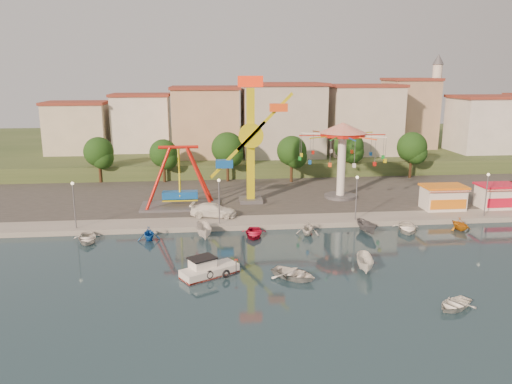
{
  "coord_description": "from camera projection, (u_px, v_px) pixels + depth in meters",
  "views": [
    {
      "loc": [
        -9.36,
        -41.97,
        17.55
      ],
      "look_at": [
        -3.69,
        14.0,
        4.0
      ],
      "focal_mm": 35.0,
      "sensor_mm": 36.0,
      "label": 1
    }
  ],
  "objects": [
    {
      "name": "moored_boat_1",
      "position": [
        149.0,
        233.0,
        53.4
      ],
      "size": [
        2.78,
        3.09,
        1.46
      ],
      "primitive_type": "imported",
      "rotation": [
        0.0,
        0.0,
        0.15
      ],
      "color": "#1456B4",
      "rests_on": "ground"
    },
    {
      "name": "ground",
      "position": [
        311.0,
        269.0,
        45.63
      ],
      "size": [
        200.0,
        200.0,
        0.0
      ],
      "primitive_type": "plane",
      "color": "#132935",
      "rests_on": "ground"
    },
    {
      "name": "wave_swinger",
      "position": [
        342.0,
        143.0,
        67.39
      ],
      "size": [
        11.6,
        11.6,
        10.4
      ],
      "color": "#59595E",
      "rests_on": "quay_deck"
    },
    {
      "name": "booth_mid",
      "position": [
        498.0,
        196.0,
        63.79
      ],
      "size": [
        5.4,
        3.78,
        3.08
      ],
      "color": "white",
      "rests_on": "quay_deck"
    },
    {
      "name": "lamp_post_2",
      "position": [
        356.0,
        199.0,
        58.26
      ],
      "size": [
        0.14,
        0.14,
        5.0
      ],
      "primitive_type": "cylinder",
      "color": "#59595E",
      "rests_on": "quay_deck"
    },
    {
      "name": "moored_boat_7",
      "position": [
        460.0,
        224.0,
        56.83
      ],
      "size": [
        2.88,
        3.17,
        1.45
      ],
      "primitive_type": "imported",
      "rotation": [
        0.0,
        0.0,
        0.2
      ],
      "color": "orange",
      "rests_on": "ground"
    },
    {
      "name": "moored_boat_5",
      "position": [
        367.0,
        227.0,
        55.77
      ],
      "size": [
        2.08,
        3.77,
        1.37
      ],
      "primitive_type": "imported",
      "rotation": [
        0.0,
        0.0,
        0.22
      ],
      "color": "#545358",
      "rests_on": "ground"
    },
    {
      "name": "building_2",
      "position": [
        212.0,
        121.0,
        93.06
      ],
      "size": [
        11.95,
        9.28,
        11.23
      ],
      "primitive_type": "cube",
      "color": "tan",
      "rests_on": "hill_terrace"
    },
    {
      "name": "lamp_post_1",
      "position": [
        219.0,
        203.0,
        56.69
      ],
      "size": [
        0.14,
        0.14,
        5.0
      ],
      "primitive_type": "cylinder",
      "color": "#59595E",
      "rests_on": "quay_deck"
    },
    {
      "name": "minaret",
      "position": [
        435.0,
        98.0,
        98.45
      ],
      "size": [
        2.8,
        2.8,
        18.0
      ],
      "color": "silver",
      "rests_on": "hill_terrace"
    },
    {
      "name": "tree_2",
      "position": [
        227.0,
        148.0,
        78.29
      ],
      "size": [
        5.02,
        5.02,
        7.85
      ],
      "color": "#382314",
      "rests_on": "quay_deck"
    },
    {
      "name": "building_0",
      "position": [
        64.0,
        124.0,
        84.82
      ],
      "size": [
        9.26,
        9.53,
        11.87
      ],
      "primitive_type": "cube",
      "color": "beige",
      "rests_on": "hill_terrace"
    },
    {
      "name": "tree_4",
      "position": [
        349.0,
        146.0,
        81.78
      ],
      "size": [
        4.86,
        4.86,
        7.6
      ],
      "color": "#382314",
      "rests_on": "quay_deck"
    },
    {
      "name": "rowboat_b",
      "position": [
        454.0,
        304.0,
        37.95
      ],
      "size": [
        4.17,
        3.84,
        0.7
      ],
      "primitive_type": "imported",
      "rotation": [
        0.0,
        0.0,
        -1.02
      ],
      "color": "white",
      "rests_on": "ground"
    },
    {
      "name": "building_1",
      "position": [
        140.0,
        129.0,
        91.52
      ],
      "size": [
        12.33,
        9.01,
        8.63
      ],
      "primitive_type": "cube",
      "color": "silver",
      "rests_on": "hill_terrace"
    },
    {
      "name": "building_6",
      "position": [
        487.0,
        117.0,
        94.98
      ],
      "size": [
        8.23,
        8.98,
        12.36
      ],
      "primitive_type": "cube",
      "color": "silver",
      "rests_on": "hill_terrace"
    },
    {
      "name": "building_3",
      "position": [
        287.0,
        128.0,
        91.6
      ],
      "size": [
        12.59,
        10.5,
        9.2
      ],
      "primitive_type": "cube",
      "color": "beige",
      "rests_on": "hill_terrace"
    },
    {
      "name": "pirate_ship_ride",
      "position": [
        180.0,
        178.0,
        63.41
      ],
      "size": [
        10.0,
        5.0,
        8.0
      ],
      "color": "#59595E",
      "rests_on": "quay_deck"
    },
    {
      "name": "building_5",
      "position": [
        424.0,
        120.0,
        95.47
      ],
      "size": [
        12.77,
        10.96,
        11.21
      ],
      "primitive_type": "cube",
      "color": "tan",
      "rests_on": "hill_terrace"
    },
    {
      "name": "asphalt_pad",
      "position": [
        270.0,
        189.0,
        74.5
      ],
      "size": [
        90.0,
        28.0,
        0.01
      ],
      "primitive_type": "cube",
      "color": "#4C4944",
      "rests_on": "quay_deck"
    },
    {
      "name": "tree_3",
      "position": [
        292.0,
        151.0,
        77.95
      ],
      "size": [
        4.68,
        4.68,
        7.32
      ],
      "color": "#382314",
      "rests_on": "quay_deck"
    },
    {
      "name": "moored_boat_0",
      "position": [
        87.0,
        238.0,
        52.84
      ],
      "size": [
        3.49,
        4.37,
        0.81
      ],
      "primitive_type": "imported",
      "rotation": [
        0.0,
        0.0,
        0.2
      ],
      "color": "silver",
      "rests_on": "ground"
    },
    {
      "name": "moored_boat_3",
      "position": [
        254.0,
        233.0,
        54.58
      ],
      "size": [
        3.27,
        4.22,
        0.8
      ],
      "primitive_type": "imported",
      "rotation": [
        0.0,
        0.0,
        -0.14
      ],
      "color": "#B70E2F",
      "rests_on": "ground"
    },
    {
      "name": "hill_terrace",
      "position": [
        248.0,
        147.0,
        110.08
      ],
      "size": [
        200.0,
        60.0,
        3.0
      ],
      "primitive_type": "cube",
      "color": "#384C26",
      "rests_on": "ground"
    },
    {
      "name": "moored_boat_2",
      "position": [
        204.0,
        231.0,
        53.96
      ],
      "size": [
        2.04,
        4.36,
        1.63
      ],
      "primitive_type": "imported",
      "rotation": [
        0.0,
        0.0,
        0.11
      ],
      "color": "silver",
      "rests_on": "ground"
    },
    {
      "name": "moored_boat_6",
      "position": [
        407.0,
        228.0,
        56.28
      ],
      "size": [
        3.91,
        4.75,
        0.86
      ],
      "primitive_type": "imported",
      "rotation": [
        0.0,
        0.0,
        -0.26
      ],
      "color": "white",
      "rests_on": "ground"
    },
    {
      "name": "moored_boat_4",
      "position": [
        308.0,
        228.0,
        55.08
      ],
      "size": [
        3.37,
        3.63,
        1.58
      ],
      "primitive_type": "imported",
      "rotation": [
        0.0,
        0.0,
        -0.31
      ],
      "color": "silver",
      "rests_on": "ground"
    },
    {
      "name": "building_4",
      "position": [
        353.0,
        125.0,
        96.21
      ],
      "size": [
        10.75,
        9.23,
        9.24
      ],
      "primitive_type": "cube",
      "color": "beige",
      "rests_on": "hill_terrace"
    },
    {
      "name": "tree_0",
      "position": [
        99.0,
        152.0,
        77.56
      ],
      "size": [
        4.6,
        4.6,
        7.19
      ],
      "color": "#382314",
      "rests_on": "quay_deck"
    },
    {
      "name": "kamikaze_tower",
      "position": [
        254.0,
        144.0,
        64.88
      ],
      "size": [
        7.26,
        3.1,
        16.5
      ],
      "color": "#59595E",
      "rests_on": "quay_deck"
    },
    {
      "name": "cabin_motorboat",
      "position": [
        208.0,
        270.0,
        44.14
      ],
      "size": [
        5.42,
        4.29,
        1.81
      ],
      "rotation": [
        0.0,
        0.0,
        0.53
      ],
      "color": "white",
      "rests_on": "ground"
    },
    {
      "name": "lamp_post_0",
      "position": [
        74.0,
        206.0,
        55.12
      ],
      "size": [
        0.14,
        0.14,
        5.0
      ],
      "primitive_type": "cylinder",
      "color": "#59595E",
      "rests_on": "quay_deck"
    },
    {
      "name": "van",
      "position": [
        213.0,
        210.0,
        59.93
      ],
      "size": [
        5.84,
        3.26,
        1.6
      ],
      "primitive_type": "imported",
      "rotation": [
        0.0,
        0.0,
        1.38
      ],
      "color": "white",
      "rests_on": "quay_deck"
    },
    {
      "name": "skiff",
      "position": [
        365.0,
        263.0,
        45.05
      ],
      "size": [
        2.19,
        4.03,
        1.47
      ],
      "primitive_type": "imported",
      "rotation": [
        0.0,
        0.0,
        -0.21
      ],
      "color": "white",
      "rests_on": "ground"
    },
    {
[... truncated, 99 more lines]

